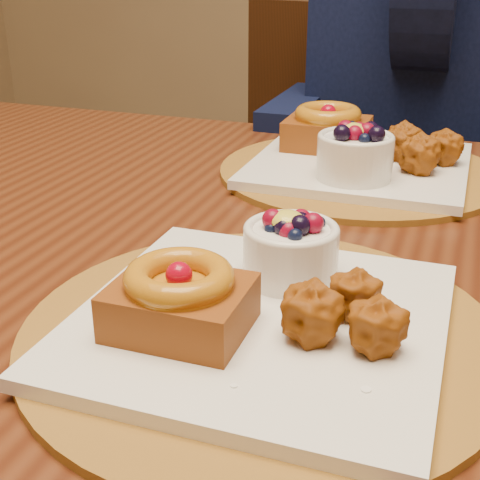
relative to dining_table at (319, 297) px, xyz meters
name	(u,v)px	position (x,y,z in m)	size (l,w,h in m)	color
dining_table	(319,297)	(0.00, 0.00, 0.00)	(1.60, 0.90, 0.76)	#3D180B
place_setting_near	(260,309)	(0.00, -0.22, 0.10)	(0.38, 0.38, 0.08)	brown
place_setting_far	(357,156)	(0.00, 0.21, 0.10)	(0.38, 0.38, 0.09)	brown
chair_far	(305,212)	(-0.18, 0.65, -0.16)	(0.56, 0.56, 0.94)	black
diner	(427,48)	(0.04, 0.65, 0.19)	(0.50, 0.49, 0.82)	black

